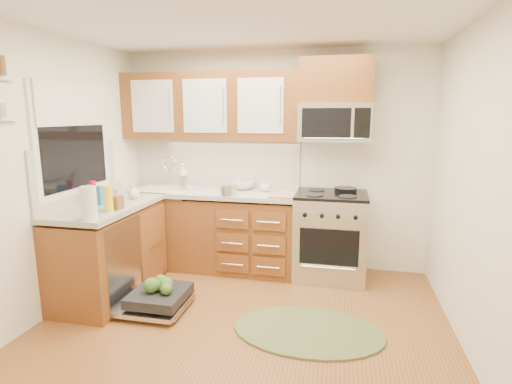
% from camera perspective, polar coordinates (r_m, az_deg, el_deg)
% --- Properties ---
extents(floor, '(3.50, 3.50, 0.00)m').
position_cam_1_polar(floor, '(3.46, -2.73, -20.03)').
color(floor, brown).
rests_on(floor, ground).
extents(ceiling, '(3.50, 3.50, 0.00)m').
position_cam_1_polar(ceiling, '(3.05, -3.20, 24.59)').
color(ceiling, white).
rests_on(ceiling, ground).
extents(wall_back, '(3.50, 0.04, 2.50)m').
position_cam_1_polar(wall_back, '(4.71, 2.68, 4.48)').
color(wall_back, white).
rests_on(wall_back, ground).
extents(wall_front, '(3.50, 0.04, 2.50)m').
position_cam_1_polar(wall_front, '(1.46, -21.72, -11.15)').
color(wall_front, white).
rests_on(wall_front, ground).
extents(wall_left, '(0.04, 3.50, 2.50)m').
position_cam_1_polar(wall_left, '(3.86, -28.91, 1.69)').
color(wall_left, white).
rests_on(wall_left, ground).
extents(wall_right, '(0.04, 3.50, 2.50)m').
position_cam_1_polar(wall_right, '(3.06, 30.49, -0.53)').
color(wall_right, white).
rests_on(wall_right, ground).
extents(base_cabinet_back, '(2.05, 0.60, 0.85)m').
position_cam_1_polar(base_cabinet_back, '(4.76, -6.70, -5.65)').
color(base_cabinet_back, brown).
rests_on(base_cabinet_back, ground).
extents(base_cabinet_left, '(0.60, 1.25, 0.85)m').
position_cam_1_polar(base_cabinet_left, '(4.28, -20.16, -8.22)').
color(base_cabinet_left, brown).
rests_on(base_cabinet_left, ground).
extents(countertop_back, '(2.07, 0.64, 0.05)m').
position_cam_1_polar(countertop_back, '(4.64, -6.87, -0.05)').
color(countertop_back, '#A5A397').
rests_on(countertop_back, base_cabinet_back).
extents(countertop_left, '(0.64, 1.27, 0.05)m').
position_cam_1_polar(countertop_left, '(4.15, -20.48, -2.01)').
color(countertop_left, '#A5A397').
rests_on(countertop_left, base_cabinet_left).
extents(backsplash_back, '(2.05, 0.02, 0.57)m').
position_cam_1_polar(backsplash_back, '(4.87, -5.81, 4.18)').
color(backsplash_back, beige).
rests_on(backsplash_back, ground).
extents(backsplash_left, '(0.02, 1.25, 0.57)m').
position_cam_1_polar(backsplash_left, '(4.26, -24.10, 2.30)').
color(backsplash_left, beige).
rests_on(backsplash_left, ground).
extents(upper_cabinets, '(2.05, 0.35, 0.75)m').
position_cam_1_polar(upper_cabinets, '(4.69, -6.59, 12.05)').
color(upper_cabinets, brown).
rests_on(upper_cabinets, ground).
extents(cabinet_over_mw, '(0.76, 0.35, 0.47)m').
position_cam_1_polar(cabinet_over_mw, '(4.45, 11.37, 15.32)').
color(cabinet_over_mw, brown).
rests_on(cabinet_over_mw, ground).
extents(range, '(0.76, 0.64, 0.95)m').
position_cam_1_polar(range, '(4.48, 10.54, -6.15)').
color(range, silver).
rests_on(range, ground).
extents(microwave, '(0.76, 0.38, 0.40)m').
position_cam_1_polar(microwave, '(4.41, 11.15, 9.71)').
color(microwave, silver).
rests_on(microwave, ground).
extents(sink, '(0.62, 0.50, 0.26)m').
position_cam_1_polar(sink, '(4.84, -12.80, -1.01)').
color(sink, white).
rests_on(sink, ground).
extents(dishwasher, '(0.70, 0.60, 0.20)m').
position_cam_1_polar(dishwasher, '(3.94, -14.14, -14.65)').
color(dishwasher, silver).
rests_on(dishwasher, ground).
extents(window, '(0.03, 1.05, 1.05)m').
position_cam_1_polar(window, '(4.21, -24.66, 6.83)').
color(window, white).
rests_on(window, ground).
extents(window_blind, '(0.02, 0.96, 0.40)m').
position_cam_1_polar(window_blind, '(4.19, -24.75, 11.34)').
color(window_blind, white).
rests_on(window_blind, ground).
extents(rug, '(1.27, 0.84, 0.02)m').
position_cam_1_polar(rug, '(3.55, 7.43, -19.07)').
color(rug, olive).
rests_on(rug, ground).
extents(skillet, '(0.26, 0.26, 0.05)m').
position_cam_1_polar(skillet, '(4.49, 12.69, 0.32)').
color(skillet, black).
rests_on(skillet, range).
extents(stock_pot, '(0.23, 0.23, 0.12)m').
position_cam_1_polar(stock_pot, '(4.33, -4.00, 0.31)').
color(stock_pot, silver).
rests_on(stock_pot, countertop_back).
extents(cutting_board, '(0.30, 0.20, 0.02)m').
position_cam_1_polar(cutting_board, '(4.21, 3.84, -0.65)').
color(cutting_board, '#AD864F').
rests_on(cutting_board, countertop_back).
extents(canister, '(0.12, 0.12, 0.18)m').
position_cam_1_polar(canister, '(4.66, -10.37, 1.31)').
color(canister, silver).
rests_on(canister, countertop_back).
extents(paper_towel_roll, '(0.13, 0.13, 0.28)m').
position_cam_1_polar(paper_towel_roll, '(3.57, -22.78, -1.47)').
color(paper_towel_roll, white).
rests_on(paper_towel_roll, countertop_left).
extents(mustard_bottle, '(0.08, 0.08, 0.24)m').
position_cam_1_polar(mustard_bottle, '(3.80, -20.31, -0.92)').
color(mustard_bottle, yellow).
rests_on(mustard_bottle, countertop_left).
extents(red_bottle, '(0.08, 0.08, 0.23)m').
position_cam_1_polar(red_bottle, '(4.20, -22.23, -0.04)').
color(red_bottle, red).
rests_on(red_bottle, countertop_left).
extents(wooden_box, '(0.14, 0.11, 0.13)m').
position_cam_1_polar(wooden_box, '(3.90, -19.45, -1.39)').
color(wooden_box, brown).
rests_on(wooden_box, countertop_left).
extents(blue_carton, '(0.12, 0.08, 0.18)m').
position_cam_1_polar(blue_carton, '(4.16, -21.60, -0.44)').
color(blue_carton, '#2873BE').
rests_on(blue_carton, countertop_left).
extents(bowl_a, '(0.34, 0.34, 0.06)m').
position_cam_1_polar(bowl_a, '(4.66, -3.42, 0.76)').
color(bowl_a, '#999999').
rests_on(bowl_a, countertop_back).
extents(bowl_b, '(0.33, 0.33, 0.09)m').
position_cam_1_polar(bowl_b, '(4.67, -2.01, 0.98)').
color(bowl_b, '#999999').
rests_on(bowl_b, countertop_back).
extents(cup, '(0.13, 0.13, 0.10)m').
position_cam_1_polar(cup, '(4.52, 1.41, 0.70)').
color(cup, '#999999').
rests_on(cup, countertop_back).
extents(soap_bottle_a, '(0.14, 0.14, 0.31)m').
position_cam_1_polar(soap_bottle_a, '(4.65, -10.37, 2.13)').
color(soap_bottle_a, '#999999').
rests_on(soap_bottle_a, countertop_back).
extents(soap_bottle_b, '(0.10, 0.10, 0.17)m').
position_cam_1_polar(soap_bottle_b, '(4.65, -18.78, 0.82)').
color(soap_bottle_b, '#999999').
rests_on(soap_bottle_b, countertop_left).
extents(soap_bottle_c, '(0.13, 0.13, 0.15)m').
position_cam_1_polar(soap_bottle_c, '(4.32, -17.09, 0.09)').
color(soap_bottle_c, '#999999').
rests_on(soap_bottle_c, countertop_left).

